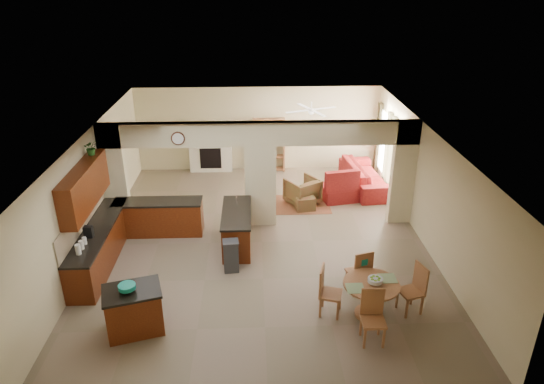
{
  "coord_description": "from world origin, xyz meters",
  "views": [
    {
      "loc": [
        -0.16,
        -10.49,
        6.13
      ],
      "look_at": [
        0.27,
        0.3,
        1.23
      ],
      "focal_mm": 32.0,
      "sensor_mm": 36.0,
      "label": 1
    }
  ],
  "objects_px": {
    "dining_table": "(370,294)",
    "sofa": "(366,176)",
    "armchair": "(302,191)",
    "kitchen_island": "(134,310)"
  },
  "relations": [
    {
      "from": "kitchen_island",
      "to": "dining_table",
      "type": "distance_m",
      "value": 4.47
    },
    {
      "from": "kitchen_island",
      "to": "sofa",
      "type": "xyz_separation_m",
      "value": [
        5.72,
        6.43,
        -0.07
      ]
    },
    {
      "from": "dining_table",
      "to": "armchair",
      "type": "bearing_deg",
      "value": 99.13
    },
    {
      "from": "kitchen_island",
      "to": "armchair",
      "type": "bearing_deg",
      "value": 39.78
    },
    {
      "from": "dining_table",
      "to": "sofa",
      "type": "xyz_separation_m",
      "value": [
        1.26,
        6.17,
        -0.11
      ]
    },
    {
      "from": "dining_table",
      "to": "sofa",
      "type": "relative_size",
      "value": 0.41
    },
    {
      "from": "kitchen_island",
      "to": "dining_table",
      "type": "bearing_deg",
      "value": -12.67
    },
    {
      "from": "dining_table",
      "to": "sofa",
      "type": "distance_m",
      "value": 6.29
    },
    {
      "from": "sofa",
      "to": "armchair",
      "type": "distance_m",
      "value": 2.34
    },
    {
      "from": "sofa",
      "to": "armchair",
      "type": "xyz_separation_m",
      "value": [
        -2.08,
        -1.07,
        0.0
      ]
    }
  ]
}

